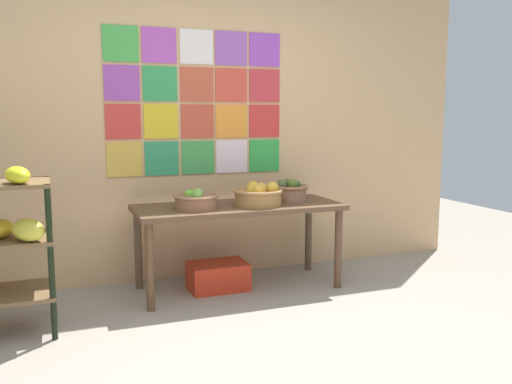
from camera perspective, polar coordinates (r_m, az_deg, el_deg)
ground at (r=3.13m, az=3.50°, el=-18.07°), size 9.79×9.79×0.00m
back_wall_with_art at (r=4.62m, az=-6.27°, el=8.59°), size 5.04×0.07×2.84m
display_table at (r=4.29m, az=-1.86°, el=-2.40°), size 1.62×0.66×0.68m
fruit_basket_right at (r=4.11m, az=-6.30°, el=-0.88°), size 0.34×0.34×0.16m
fruit_basket_left at (r=4.24m, az=0.25°, el=-0.31°), size 0.39×0.39×0.19m
fruit_basket_back_left at (r=4.52m, az=3.55°, el=0.18°), size 0.30×0.30×0.18m
produce_crate_under_table at (r=4.39m, az=-4.01°, el=-8.76°), size 0.46×0.32×0.21m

